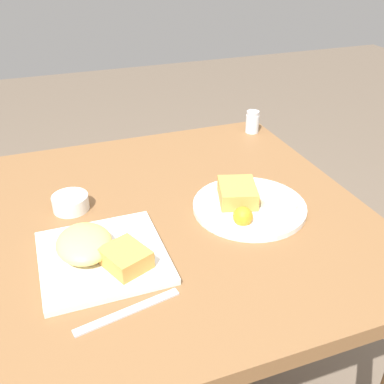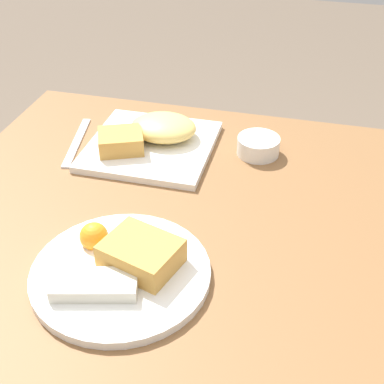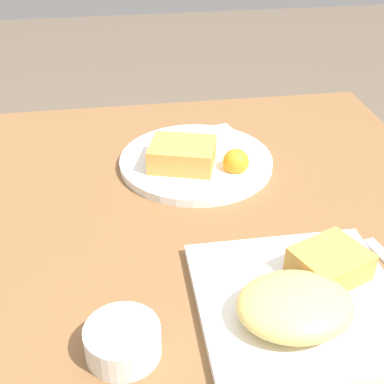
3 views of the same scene
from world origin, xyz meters
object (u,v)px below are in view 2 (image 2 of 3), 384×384
(plate_oval_far, at_px, (122,268))
(butter_knife, at_px, (77,142))
(plate_square_near, at_px, (152,138))
(sauce_ramekin, at_px, (258,145))

(plate_oval_far, relative_size, butter_knife, 1.37)
(plate_square_near, relative_size, butter_knife, 1.26)
(plate_square_near, xyz_separation_m, plate_oval_far, (-0.07, 0.36, -0.01))
(plate_square_near, distance_m, butter_knife, 0.16)
(butter_knife, bearing_deg, sauce_ramekin, 86.71)
(plate_square_near, xyz_separation_m, sauce_ramekin, (-0.21, -0.03, -0.00))
(plate_oval_far, bearing_deg, plate_square_near, -79.15)
(sauce_ramekin, height_order, butter_knife, sauce_ramekin)
(plate_oval_far, xyz_separation_m, sauce_ramekin, (-0.14, -0.39, 0.00))
(sauce_ramekin, relative_size, butter_knife, 0.43)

